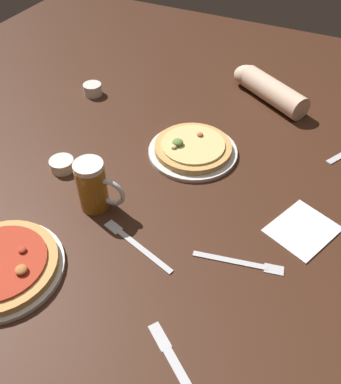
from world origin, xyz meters
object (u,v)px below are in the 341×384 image
Objects in this scene: beer_mug_dark at (93,186)px; diner_arm at (266,88)px; fork_spare at (240,262)px; ramekin_butter at (62,165)px; pizza_plate_far at (193,149)px; fork_left at (136,244)px; pizza_plate_near at (2,266)px; knife_right at (180,373)px; napkin_folded at (303,229)px; ramekin_sauce at (93,89)px.

beer_mug_dark is 0.48× the size of diner_arm.
fork_spare is at bearing -1.73° from beer_mug_dark.
ramekin_butter is at bearing 170.67° from fork_spare.
fork_spare is at bearing -51.05° from pizza_plate_far.
beer_mug_dark is 0.66× the size of fork_left.
pizza_plate_far is at bearing 69.16° from pizza_plate_near.
beer_mug_dark reaches higher than ramekin_butter.
diner_arm is (0.24, 0.70, -0.03)m from beer_mug_dark.
pizza_plate_far is at bearing 92.51° from fork_left.
diner_arm is (0.09, 0.77, 0.04)m from fork_left.
pizza_plate_far is at bearing 111.44° from knife_right.
pizza_plate_near is 0.35m from ramekin_butter.
diner_arm is (-0.26, 0.55, 0.04)m from napkin_folded.
pizza_plate_near reaches higher than ramekin_sauce.
ramekin_butter is 0.35m from fork_left.
beer_mug_dark is at bearing -163.61° from napkin_folded.
napkin_folded reaches higher than knife_right.
napkin_folded is (0.58, 0.41, -0.01)m from pizza_plate_near.
fork_spare is at bearing -9.33° from ramekin_butter.
ramekin_sauce is 0.40m from ramekin_butter.
fork_spare is at bearing -77.97° from diner_arm.
napkin_folded is 0.61m from diner_arm.
beer_mug_dark is 0.74m from diner_arm.
fork_spare is (0.47, 0.25, -0.01)m from pizza_plate_near.
pizza_plate_near is 0.61m from pizza_plate_far.
ramekin_butter is at bearing 154.98° from fork_left.
beer_mug_dark is (0.08, 0.26, 0.05)m from pizza_plate_near.
fork_spare is (0.71, -0.47, -0.02)m from ramekin_sauce.
napkin_folded is 0.54× the size of diner_arm.
napkin_folded reaches higher than fork_spare.
beer_mug_dark is 0.55m from ramekin_sauce.
fork_left is at bearing -96.60° from diner_arm.
fork_left is at bearing -87.49° from pizza_plate_far.
ramekin_sauce is at bearing 161.44° from pizza_plate_far.
fork_spare is (-0.11, -0.16, -0.00)m from napkin_folded.
ramekin_butter is (0.14, -0.38, -0.00)m from ramekin_sauce.
ramekin_sauce is at bearing 110.99° from ramekin_butter.
pizza_plate_near is at bearing -144.69° from napkin_folded.
pizza_plate_far is 0.40m from napkin_folded.
ramekin_sauce is (-0.45, 0.15, 0.00)m from pizza_plate_far.
ramekin_butter is at bearing 145.09° from knife_right.
beer_mug_dark is 0.18m from fork_left.
pizza_plate_far is 1.67× the size of napkin_folded.
fork_left is at bearing -48.49° from ramekin_sauce.
ramekin_butter is 0.57m from fork_spare.
ramekin_butter is at bearing -174.26° from napkin_folded.
pizza_plate_far reaches higher than fork_left.
fork_spare is at bearing -33.57° from ramekin_sauce.
ramekin_butter is at bearing 104.49° from pizza_plate_near.
ramekin_sauce reaches higher than fork_spare.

